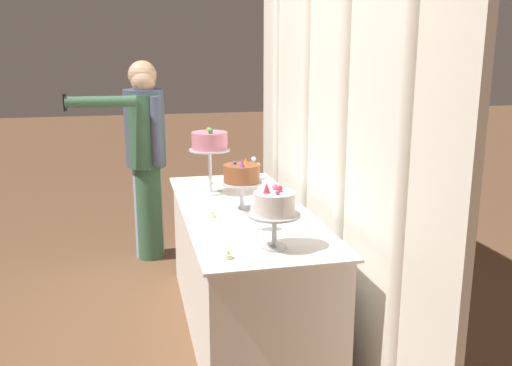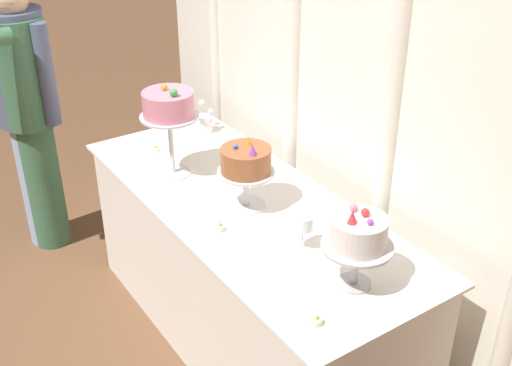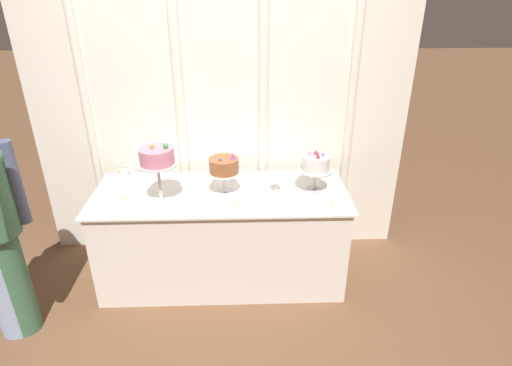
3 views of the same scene
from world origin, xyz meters
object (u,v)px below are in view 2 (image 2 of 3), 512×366
object	(u,v)px
wine_glass	(303,224)
tealight_far_left	(155,150)
cake_table	(246,273)
tealight_near_right	(316,321)
cake_display_leftmost	(169,109)
flower_vase	(203,122)
tealight_near_left	(220,228)
cake_display_center	(246,164)
guest_man_dark_suit	(26,102)
cake_display_rightmost	(358,236)
guest_girl_blue_dress	(27,108)

from	to	relation	value
wine_glass	tealight_far_left	xyz separation A→B (m)	(-1.09, -0.10, -0.10)
cake_table	tealight_near_right	distance (m)	0.90
cake_display_leftmost	flower_vase	xyz separation A→B (m)	(-0.34, 0.36, -0.27)
tealight_near_right	tealight_near_left	bearing A→B (deg)	177.69
wine_glass	tealight_far_left	size ratio (longest dim) A/B	3.85
cake_table	flower_vase	bearing A→B (deg)	163.58
cake_table	tealight_far_left	distance (m)	0.79
cake_display_center	guest_man_dark_suit	xyz separation A→B (m)	(-1.43, -0.50, -0.09)
cake_display_rightmost	tealight_near_left	distance (m)	0.64
flower_vase	tealight_near_right	world-z (taller)	flower_vase
guest_girl_blue_dress	cake_table	bearing A→B (deg)	21.17
cake_display_center	guest_man_dark_suit	size ratio (longest dim) A/B	0.20
cake_table	cake_display_center	world-z (taller)	cake_display_center
cake_table	guest_girl_blue_dress	distance (m)	1.53
cake_table	cake_display_rightmost	bearing A→B (deg)	0.61
tealight_far_left	guest_man_dark_suit	distance (m)	0.84
tealight_near_right	guest_man_dark_suit	distance (m)	2.20
cake_display_center	tealight_near_left	world-z (taller)	cake_display_center
cake_table	guest_girl_blue_dress	xyz separation A→B (m)	(-1.36, -0.53, 0.48)
cake_table	guest_man_dark_suit	size ratio (longest dim) A/B	1.16
flower_vase	tealight_far_left	size ratio (longest dim) A/B	4.20
cake_table	tealight_near_left	size ratio (longest dim) A/B	47.04
guest_girl_blue_dress	tealight_far_left	bearing A→B (deg)	31.71
cake_display_rightmost	tealight_far_left	size ratio (longest dim) A/B	8.52
tealight_far_left	tealight_near_left	size ratio (longest dim) A/B	0.96
wine_glass	cake_display_center	bearing A→B (deg)	-178.74
cake_table	tealight_far_left	bearing A→B (deg)	-171.27
tealight_near_left	guest_girl_blue_dress	size ratio (longest dim) A/B	0.03
tealight_far_left	guest_girl_blue_dress	distance (m)	0.81
cake_display_leftmost	cake_display_center	bearing A→B (deg)	15.52
cake_display_leftmost	cake_display_center	world-z (taller)	cake_display_leftmost
guest_man_dark_suit	tealight_near_right	bearing A→B (deg)	7.47
cake_display_leftmost	cake_display_center	xyz separation A→B (m)	(0.44, 0.12, -0.12)
cake_display_leftmost	cake_display_rightmost	bearing A→B (deg)	7.54
flower_vase	guest_girl_blue_dress	xyz separation A→B (m)	(-0.61, -0.74, 0.04)
tealight_far_left	guest_man_dark_suit	world-z (taller)	guest_man_dark_suit
cake_display_leftmost	guest_man_dark_suit	world-z (taller)	guest_man_dark_suit
guest_man_dark_suit	cake_display_rightmost	bearing A→B (deg)	14.09
tealight_near_left	wine_glass	bearing A→B (deg)	34.71
cake_display_center	tealight_far_left	distance (m)	0.74
cake_display_center	guest_man_dark_suit	distance (m)	1.52
tealight_far_left	guest_man_dark_suit	bearing A→B (deg)	-150.21
cake_display_leftmost	flower_vase	bearing A→B (deg)	133.17
cake_table	flower_vase	distance (m)	0.89
cake_display_rightmost	wine_glass	size ratio (longest dim) A/B	2.21
guest_girl_blue_dress	guest_man_dark_suit	bearing A→B (deg)	169.42
cake_display_leftmost	guest_girl_blue_dress	xyz separation A→B (m)	(-0.95, -0.39, -0.23)
wine_glass	guest_girl_blue_dress	size ratio (longest dim) A/B	0.10
tealight_near_left	guest_girl_blue_dress	bearing A→B (deg)	-167.86
wine_glass	tealight_near_left	world-z (taller)	wine_glass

